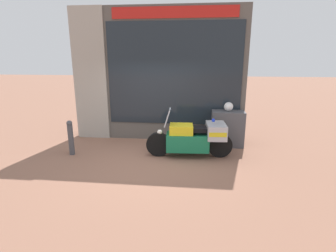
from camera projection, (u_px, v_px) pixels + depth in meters
name	position (u px, v px, depth m)	size (l,w,h in m)	color
ground_plane	(148.00, 160.00, 6.79)	(60.00, 60.00, 0.00)	#8E604C
shop_building	(145.00, 75.00, 8.23)	(5.36, 0.55, 4.06)	#56514C
window_display	(173.00, 123.00, 8.56)	(3.85, 0.30, 2.10)	slate
paramedic_motorcycle	(194.00, 137.00, 6.93)	(2.29, 0.78, 1.30)	black
utility_cabinet	(227.00, 128.00, 7.82)	(0.94, 0.54, 1.05)	#4C4C51
white_helmet	(229.00, 107.00, 7.68)	(0.26, 0.26, 0.26)	white
street_bollard	(71.00, 137.00, 7.07)	(0.15, 0.15, 0.96)	#47474C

